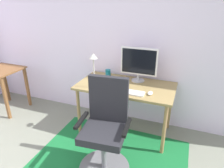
# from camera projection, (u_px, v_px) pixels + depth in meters

# --- Properties ---
(wall_back) EXTENTS (6.00, 0.10, 2.60)m
(wall_back) POSITION_uv_depth(u_px,v_px,m) (127.00, 35.00, 2.86)
(wall_back) COLOR silver
(wall_back) RESTS_ON ground
(area_rug) EXTENTS (1.76, 1.47, 0.01)m
(area_rug) POSITION_uv_depth(u_px,v_px,m) (108.00, 163.00, 2.37)
(area_rug) COLOR #176731
(area_rug) RESTS_ON ground
(desk) EXTENTS (1.28, 0.69, 0.72)m
(desk) POSITION_uv_depth(u_px,v_px,m) (126.00, 90.00, 2.72)
(desk) COLOR #967D4B
(desk) RESTS_ON ground
(monitor) EXTENTS (0.50, 0.18, 0.47)m
(monitor) POSITION_uv_depth(u_px,v_px,m) (139.00, 63.00, 2.72)
(monitor) COLOR #B2B2B7
(monitor) RESTS_ON desk
(keyboard) EXTENTS (0.43, 0.13, 0.02)m
(keyboard) POSITION_uv_depth(u_px,v_px,m) (127.00, 92.00, 2.48)
(keyboard) COLOR white
(keyboard) RESTS_ON desk
(computer_mouse) EXTENTS (0.06, 0.10, 0.03)m
(computer_mouse) POSITION_uv_depth(u_px,v_px,m) (150.00, 93.00, 2.43)
(computer_mouse) COLOR white
(computer_mouse) RESTS_ON desk
(coffee_cup) EXTENTS (0.08, 0.08, 0.09)m
(coffee_cup) POSITION_uv_depth(u_px,v_px,m) (108.00, 73.00, 3.00)
(coffee_cup) COLOR #156F81
(coffee_cup) RESTS_ON desk
(cell_phone) EXTENTS (0.11, 0.15, 0.01)m
(cell_phone) POSITION_uv_depth(u_px,v_px,m) (110.00, 82.00, 2.77)
(cell_phone) COLOR black
(cell_phone) RESTS_ON desk
(desk_lamp) EXTENTS (0.11, 0.11, 0.45)m
(desk_lamp) POSITION_uv_depth(u_px,v_px,m) (94.00, 64.00, 2.49)
(desk_lamp) COLOR black
(desk_lamp) RESTS_ON desk
(office_chair) EXTENTS (0.56, 0.56, 1.06)m
(office_chair) POSITION_uv_depth(u_px,v_px,m) (105.00, 137.00, 2.17)
(office_chair) COLOR slate
(office_chair) RESTS_ON ground
(side_table) EXTENTS (0.57, 0.54, 0.73)m
(side_table) POSITION_uv_depth(u_px,v_px,m) (3.00, 78.00, 3.31)
(side_table) COLOR brown
(side_table) RESTS_ON ground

